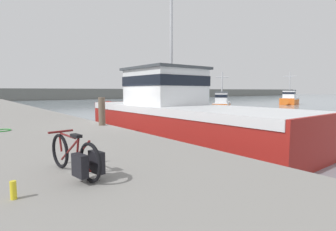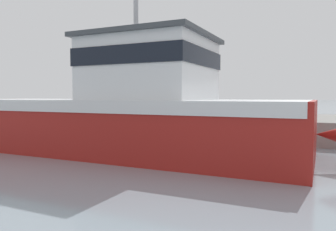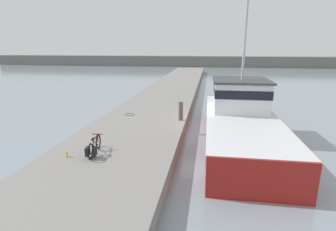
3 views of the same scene
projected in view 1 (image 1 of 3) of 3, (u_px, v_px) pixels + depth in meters
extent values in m
plane|color=#84939E|center=(127.00, 140.00, 11.68)|extent=(320.00, 320.00, 0.00)
cube|color=gray|center=(37.00, 141.00, 9.43)|extent=(5.37, 80.00, 0.82)
cube|color=slate|center=(125.00, 94.00, 73.71)|extent=(180.00, 5.00, 2.66)
cube|color=maroon|center=(185.00, 123.00, 11.77)|extent=(3.70, 11.49, 1.54)
cone|color=maroon|center=(115.00, 113.00, 17.07)|extent=(1.48, 2.07, 1.46)
cube|color=silver|center=(185.00, 109.00, 11.71)|extent=(3.77, 11.27, 0.31)
cube|color=silver|center=(165.00, 87.00, 12.74)|extent=(2.91, 3.16, 1.66)
cube|color=black|center=(165.00, 81.00, 12.71)|extent=(2.97, 3.23, 0.46)
cube|color=#3D4247|center=(165.00, 69.00, 12.65)|extent=(3.15, 3.42, 0.12)
cube|color=orange|center=(289.00, 101.00, 42.08)|extent=(4.84, 3.37, 1.02)
cone|color=orange|center=(286.00, 102.00, 39.96)|extent=(1.04, 1.16, 0.97)
cube|color=white|center=(290.00, 99.00, 42.04)|extent=(4.77, 3.39, 0.20)
cube|color=white|center=(289.00, 94.00, 41.52)|extent=(1.59, 1.99, 1.17)
cube|color=black|center=(289.00, 93.00, 41.50)|extent=(1.63, 2.03, 0.33)
cube|color=#3D4247|center=(289.00, 90.00, 41.46)|extent=(1.72, 2.15, 0.12)
cylinder|color=#B2B2B7|center=(290.00, 81.00, 41.46)|extent=(0.14, 0.14, 2.86)
cylinder|color=#B2B2B7|center=(290.00, 76.00, 41.39)|extent=(0.67, 1.89, 0.10)
cube|color=orange|center=(222.00, 106.00, 30.06)|extent=(6.35, 5.24, 0.84)
cone|color=orange|center=(219.00, 108.00, 26.26)|extent=(1.45, 1.36, 0.80)
cube|color=silver|center=(222.00, 103.00, 30.02)|extent=(6.26, 5.19, 0.17)
cube|color=silver|center=(222.00, 98.00, 29.16)|extent=(2.32, 2.17, 1.14)
cube|color=black|center=(222.00, 96.00, 29.14)|extent=(2.37, 2.21, 0.32)
cube|color=#3D4247|center=(222.00, 92.00, 29.10)|extent=(2.51, 2.34, 0.12)
cylinder|color=#B2B2B7|center=(222.00, 82.00, 29.27)|extent=(0.14, 0.14, 2.15)
cylinder|color=#B2B2B7|center=(222.00, 77.00, 29.22)|extent=(0.91, 1.19, 0.10)
torus|color=black|center=(90.00, 162.00, 3.99)|extent=(0.14, 0.63, 0.63)
torus|color=black|center=(60.00, 151.00, 4.75)|extent=(0.14, 0.63, 0.63)
cylinder|color=maroon|center=(85.00, 165.00, 4.12)|extent=(0.08, 0.37, 0.17)
cylinder|color=maroon|center=(77.00, 152.00, 4.27)|extent=(0.05, 0.15, 0.48)
cylinder|color=maroon|center=(82.00, 149.00, 4.14)|extent=(0.10, 0.48, 0.36)
cylinder|color=maroon|center=(70.00, 150.00, 4.46)|extent=(0.13, 0.68, 0.49)
cylinder|color=maroon|center=(68.00, 136.00, 4.48)|extent=(0.11, 0.56, 0.05)
cylinder|color=maroon|center=(60.00, 143.00, 4.71)|extent=(0.05, 0.10, 0.32)
cylinder|color=maroon|center=(61.00, 132.00, 4.67)|extent=(0.44, 0.10, 0.04)
cube|color=black|center=(76.00, 136.00, 4.26)|extent=(0.13, 0.25, 0.05)
cube|color=black|center=(80.00, 166.00, 3.93)|extent=(0.16, 0.33, 0.35)
cube|color=black|center=(97.00, 162.00, 4.13)|extent=(0.16, 0.33, 0.35)
cylinder|color=brown|center=(102.00, 111.00, 10.57)|extent=(0.27, 0.27, 1.13)
torus|color=green|center=(1.00, 130.00, 9.14)|extent=(0.65, 0.65, 0.04)
cylinder|color=yellow|center=(13.00, 190.00, 3.39)|extent=(0.08, 0.08, 0.24)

